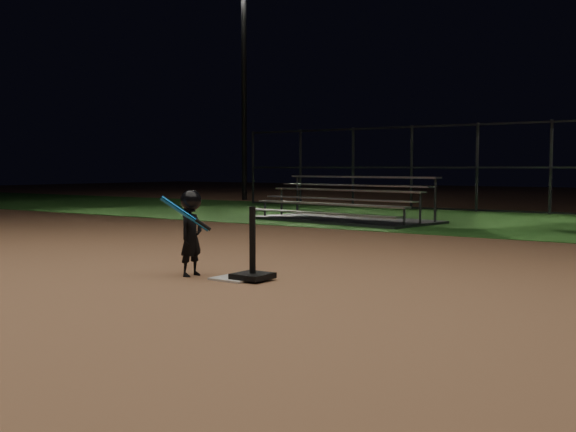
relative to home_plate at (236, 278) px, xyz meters
The scene contains 8 objects.
ground 0.01m from the home_plate, ahead, with size 80.00×80.00×0.00m, color #9E6A47.
grass_strip 10.00m from the home_plate, 90.00° to the left, with size 60.00×8.00×0.01m, color #214F19.
home_plate is the anchor object (origin of this frame).
batting_tee 0.27m from the home_plate, ahead, with size 0.38×0.38×0.79m.
child_batter 0.78m from the home_plate, 168.88° to the right, with size 0.44×0.53×0.99m.
bleacher_left 8.52m from the home_plate, 112.67° to the left, with size 4.53×2.68×1.05m.
backstop_fence 13.06m from the home_plate, 90.00° to the left, with size 20.08×0.08×2.50m.
light_pole_left 19.79m from the home_plate, 128.77° to the left, with size 0.90×0.53×8.30m.
Camera 1 is at (4.87, -5.86, 1.24)m, focal length 42.98 mm.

